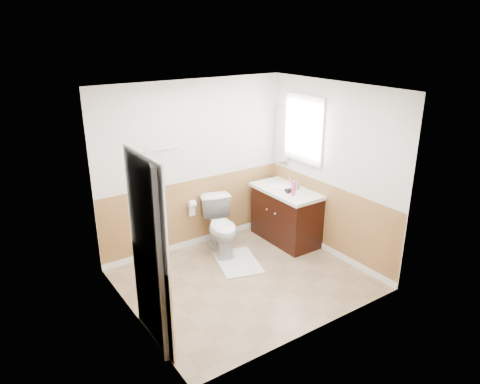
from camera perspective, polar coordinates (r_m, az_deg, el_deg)
floor at (r=6.07m, az=0.56°, el=-11.10°), size 3.00×3.00×0.00m
ceiling at (r=5.22m, az=0.65°, el=12.99°), size 3.00×3.00×0.00m
wall_back at (r=6.57m, az=-5.88°, el=3.30°), size 3.00×0.00×3.00m
wall_front at (r=4.60m, az=9.91°, el=-4.67°), size 3.00×0.00×3.00m
wall_left at (r=4.89m, az=-14.04°, el=-3.44°), size 0.00×3.00×3.00m
wall_right at (r=6.45m, az=11.63°, el=2.64°), size 0.00×3.00×3.00m
wainscot_back at (r=6.82m, az=-5.61°, el=-2.76°), size 3.00×0.00×3.00m
wainscot_front at (r=4.97m, az=9.28°, el=-12.49°), size 3.00×0.00×3.00m
wainscot_left at (r=5.23m, az=-13.20°, el=-10.95°), size 0.00×2.60×2.60m
wainscot_right at (r=6.70m, az=11.10°, el=-3.49°), size 0.00×2.60×2.60m
toilet at (r=6.59m, az=-2.39°, el=-4.43°), size 0.66×0.89×0.81m
bath_mat at (r=6.45m, az=-0.31°, el=-8.95°), size 0.75×0.92×0.02m
vanity_cabinet at (r=6.98m, az=5.89°, el=-3.11°), size 0.55×1.10×0.80m
vanity_knob_left at (r=6.67m, az=4.50°, el=-2.80°), size 0.03×0.03×0.03m
vanity_knob_right at (r=6.82m, az=3.46°, el=-2.25°), size 0.03×0.03×0.03m
countertop at (r=6.82m, az=5.96°, el=0.15°), size 0.60×1.15×0.05m
sink_basin at (r=6.92m, az=5.24°, el=0.80°), size 0.36×0.36×0.02m
faucet at (r=7.01m, az=6.39°, el=1.54°), size 0.02×0.02×0.14m
lotion_bottle at (r=6.53m, az=6.84°, el=0.46°), size 0.05×0.05×0.22m
soap_dispenser at (r=6.81m, az=7.21°, el=1.06°), size 0.10×0.10×0.17m
hair_dryer_body at (r=6.67m, az=6.45°, el=0.23°), size 0.14×0.07×0.07m
hair_dryer_handle at (r=6.72m, az=5.83°, el=0.13°), size 0.03×0.03×0.07m
mirror_panel at (r=7.13m, az=5.36°, el=7.18°), size 0.02×0.35×0.90m
window_frame at (r=6.71m, az=8.16°, el=7.96°), size 0.04×0.80×1.00m
window_glass at (r=6.72m, az=8.27°, el=7.98°), size 0.01×0.70×0.90m
door at (r=4.64m, az=-10.63°, el=-7.68°), size 0.29×0.78×2.04m
door_frame at (r=4.61m, az=-11.51°, el=-7.80°), size 0.02×0.92×2.10m
door_knob at (r=4.96m, az=-11.51°, el=-6.69°), size 0.06×0.06×0.06m
towel_bar at (r=6.20m, az=-10.25°, el=5.39°), size 0.62×0.02×0.02m
tp_holder_bar at (r=6.65m, az=-6.17°, el=-1.53°), size 0.14×0.02×0.02m
tp_roll at (r=6.65m, az=-6.17°, el=-1.53°), size 0.10×0.11×0.11m
tp_sheet at (r=6.69m, az=-6.14°, el=-2.40°), size 0.10×0.01×0.16m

